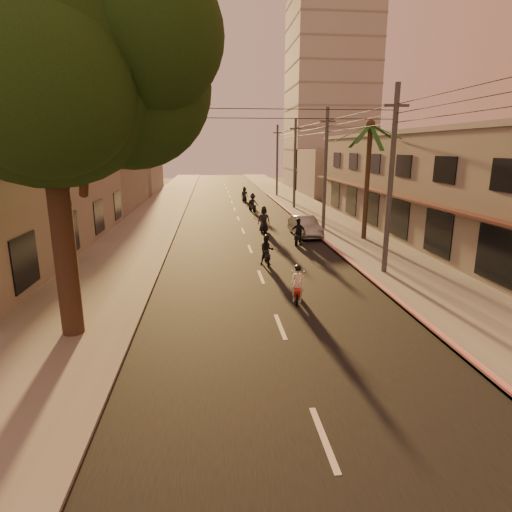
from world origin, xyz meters
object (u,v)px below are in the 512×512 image
Objects in this scene: broadleaf_tree at (59,64)px; palm_tree at (370,132)px; scooter_mid_a at (267,251)px; scooter_far_a at (264,221)px; scooter_mid_b at (298,233)px; scooter_far_c at (244,195)px; parked_car at (305,226)px; scooter_red at (298,285)px; scooter_far_b at (253,203)px.

palm_tree is at bearing 43.48° from broadleaf_tree.
scooter_far_a reaches higher than scooter_mid_a.
scooter_mid_b is 23.37m from scooter_far_c.
parked_car is (2.73, -1.73, -0.18)m from scooter_far_a.
scooter_mid_b reaches higher than scooter_mid_a.
palm_tree reaches higher than parked_car.
broadleaf_tree reaches higher than scooter_far_c.
broadleaf_tree is 13.36m from scooter_mid_a.
scooter_mid_b is 0.40× the size of parked_car.
palm_tree reaches higher than scooter_mid_a.
scooter_red is (-6.91, -11.54, -6.45)m from palm_tree.
scooter_mid_b is (9.84, 12.87, -7.68)m from broadleaf_tree.
scooter_mid_b is at bearing -168.30° from palm_tree.
broadleaf_tree is 1.48× the size of palm_tree.
palm_tree is 4.11× the size of scooter_far_a.
parked_car is at bearing -91.68° from scooter_far_b.
scooter_red is at bearing -99.50° from scooter_far_c.
scooter_far_c is at bearing 116.58° from scooter_mid_b.
scooter_far_b is at bearing 101.62° from scooter_red.
scooter_mid_a is at bearing -121.24° from parked_car.
broadleaf_tree reaches higher than scooter_far_b.
palm_tree is 11.32m from scooter_mid_a.
palm_tree reaches higher than scooter_far_a.
palm_tree is 4.88× the size of scooter_mid_a.
scooter_far_b is at bearing 93.65° from scooter_far_a.
scooter_far_a reaches higher than scooter_mid_b.
scooter_mid_b is 14.97m from scooter_far_b.
scooter_red reaches higher than parked_car.
scooter_far_a is 1.11× the size of scooter_far_c.
scooter_far_b is (0.58, 25.45, 0.16)m from scooter_red.
scooter_red is 0.94× the size of scooter_mid_a.
scooter_red is 25.45m from scooter_far_b.
scooter_red is at bearing 16.71° from broadleaf_tree.
scooter_red is 0.88× the size of scooter_far_c.
scooter_far_c is at bearing 87.94° from scooter_mid_a.
scooter_far_b is 1.04× the size of scooter_far_c.
parked_car is at bearing 156.06° from palm_tree.
scooter_mid_a is at bearing -100.70° from scooter_far_c.
broadleaf_tree reaches higher than scooter_red.
scooter_far_c is at bearing 102.22° from scooter_red.
scooter_far_b is at bearing 118.32° from scooter_mid_b.
scooter_red is at bearing -104.85° from scooter_far_b.
palm_tree is 4.70× the size of scooter_mid_b.
scooter_far_a is at bearing -98.79° from scooter_far_c.
scooter_mid_a is at bearing 107.93° from scooter_red.
scooter_red is 0.36× the size of parked_car.
scooter_mid_a is at bearing -91.34° from scooter_far_a.
scooter_mid_a reaches higher than parked_car.
scooter_far_c reaches higher than scooter_mid_a.
scooter_mid_a is 0.96× the size of scooter_mid_b.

